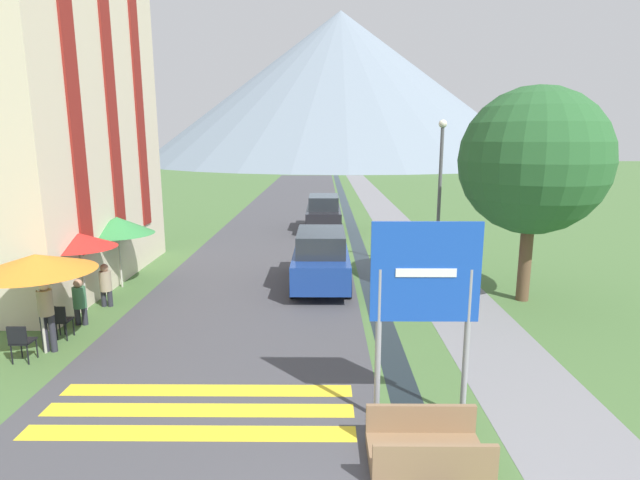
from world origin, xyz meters
TOP-DOWN VIEW (x-y plane):
  - ground_plane at (0.00, 20.00)m, footprint 160.00×160.00m
  - road at (-2.50, 30.00)m, footprint 6.40×60.00m
  - footpath at (3.60, 30.00)m, footprint 2.20×60.00m
  - drainage_channel at (1.20, 30.00)m, footprint 0.60×60.00m
  - crosswalk_marking at (-2.50, 3.99)m, footprint 5.44×1.84m
  - mountain_distant at (2.90, 98.88)m, footprint 77.36×77.36m
  - hotel_building at (-9.39, 12.00)m, footprint 5.41×9.22m
  - road_sign at (1.33, 3.80)m, footprint 1.77×0.11m
  - footbridge at (1.20, 2.56)m, footprint 1.70×1.10m
  - parked_car_near at (-0.40, 11.60)m, footprint 1.84×4.46m
  - parked_car_far at (-0.32, 21.44)m, footprint 1.82×4.37m
  - cafe_chair_nearest at (-6.71, 5.86)m, footprint 0.40×0.40m
  - cafe_chair_near_left at (-6.77, 7.15)m, footprint 0.40×0.40m
  - cafe_chair_near_right at (-6.52, 7.11)m, footprint 0.40×0.40m
  - cafe_umbrella_front_orange at (-6.49, 6.35)m, footprint 2.47×2.47m
  - cafe_umbrella_middle_red at (-6.90, 9.16)m, footprint 1.92×1.92m
  - cafe_umbrella_rear_green at (-6.78, 11.35)m, footprint 2.24×2.24m
  - person_standing_terrace at (-6.43, 6.44)m, footprint 0.32×0.32m
  - person_seated_far at (-6.51, 8.06)m, footprint 0.32×0.32m
  - person_seated_near at (-6.46, 9.48)m, footprint 0.32×0.32m
  - streetlamp at (3.71, 13.34)m, footprint 0.28×0.28m
  - tree_by_path at (5.54, 10.15)m, footprint 4.11×4.11m

SIDE VIEW (x-z plane):
  - ground_plane at x=0.00m, z-range 0.00..0.00m
  - drainage_channel at x=1.20m, z-range 0.00..0.00m
  - road at x=-2.50m, z-range 0.00..0.01m
  - footpath at x=3.60m, z-range 0.00..0.01m
  - crosswalk_marking at x=-2.50m, z-range 0.00..0.01m
  - footbridge at x=1.20m, z-range -0.10..0.55m
  - cafe_chair_nearest at x=-6.71m, z-range 0.09..0.94m
  - cafe_chair_near_left at x=-6.77m, z-range 0.09..0.94m
  - cafe_chair_near_right at x=-6.52m, z-range 0.09..0.94m
  - person_seated_far at x=-6.51m, z-range 0.07..1.28m
  - person_seated_near at x=-6.46m, z-range 0.07..1.30m
  - parked_car_far at x=-0.32m, z-range 0.00..1.82m
  - parked_car_near at x=-0.40m, z-range 0.00..1.82m
  - person_standing_terrace at x=-6.43m, z-range 0.13..1.77m
  - cafe_umbrella_middle_red at x=-6.90m, z-range 0.88..3.06m
  - cafe_umbrella_rear_green at x=-6.78m, z-range 0.87..3.14m
  - cafe_umbrella_front_orange at x=-6.49m, z-range 0.93..3.19m
  - road_sign at x=1.33m, z-range 0.55..3.95m
  - streetlamp at x=3.71m, z-range 0.48..5.78m
  - tree_by_path at x=5.54m, z-range 0.99..7.11m
  - hotel_building at x=-9.39m, z-range 0.45..12.72m
  - mountain_distant at x=2.90m, z-range 0.00..28.77m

